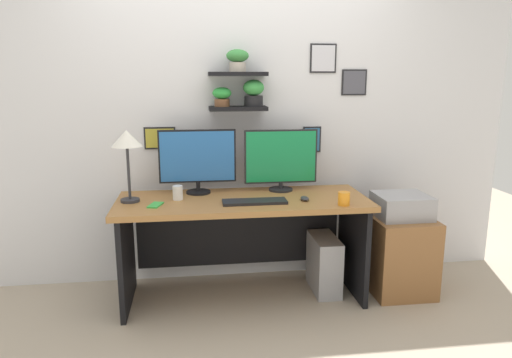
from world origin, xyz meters
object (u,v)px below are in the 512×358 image
coffee_mug (344,199)px  pen_cup (178,193)px  computer_tower_right (324,264)px  drawer_cabinet (399,254)px  desk (242,224)px  desk_lamp (127,143)px  keyboard (255,202)px  monitor_right (281,159)px  printer (402,206)px  computer_mouse (305,198)px  cell_phone (155,205)px  monitor_left (198,159)px

coffee_mug → pen_cup: bearing=165.2°
computer_tower_right → drawer_cabinet: bearing=-7.0°
desk → drawer_cabinet: (1.17, -0.09, -0.26)m
desk_lamp → coffee_mug: desk_lamp is taller
keyboard → desk_lamp: desk_lamp is taller
monitor_right → keyboard: monitor_right is taller
keyboard → printer: (1.11, 0.09, -0.10)m
desk → computer_tower_right: 0.70m
keyboard → computer_mouse: computer_mouse is taller
cell_phone → computer_tower_right: (1.22, 0.14, -0.54)m
keyboard → monitor_left: bearing=137.7°
computer_mouse → cell_phone: (-1.02, 0.00, -0.01)m
computer_mouse → desk_lamp: size_ratio=0.18×
monitor_left → monitor_right: size_ratio=1.02×
cell_phone → computer_tower_right: cell_phone is taller
pen_cup → computer_tower_right: 1.22m
desk → pen_cup: pen_cup is taller
monitor_left → computer_mouse: monitor_left is taller
monitor_left → cell_phone: 0.50m
desk → computer_tower_right: (0.62, -0.02, -0.33)m
computer_tower_right → keyboard: bearing=-163.9°
coffee_mug → desk: bearing=154.3°
drawer_cabinet → printer: printer is taller
monitor_right → pen_cup: bearing=-166.7°
coffee_mug → pen_cup: (-1.11, 0.29, 0.01)m
computer_mouse → printer: (0.75, 0.07, -0.10)m
desk_lamp → drawer_cabinet: size_ratio=0.86×
keyboard → coffee_mug: bearing=-12.6°
desk → printer: 1.18m
desk → monitor_right: (0.31, 0.16, 0.44)m
monitor_left → drawer_cabinet: monitor_left is taller
desk → keyboard: 0.29m
pen_cup → drawer_cabinet: (1.63, -0.07, -0.51)m
pen_cup → computer_tower_right: pen_cup is taller
monitor_left → desk_lamp: 0.53m
desk → pen_cup: size_ratio=17.74×
cell_phone → keyboard: bearing=14.8°
desk → drawer_cabinet: 1.21m
monitor_right → computer_tower_right: (0.31, -0.19, -0.78)m
printer → cell_phone: bearing=-177.8°
keyboard → pen_cup: size_ratio=4.40×
coffee_mug → drawer_cabinet: (0.52, 0.22, -0.51)m
monitor_left → coffee_mug: (0.97, -0.48, -0.21)m
printer → computer_tower_right: size_ratio=0.90×
cell_phone → printer: bearing=18.8°
pen_cup → monitor_right: bearing=13.3°
monitor_left → coffee_mug: size_ratio=6.25×
keyboard → computer_tower_right: size_ratio=1.04×
coffee_mug → pen_cup: size_ratio=0.90×
desk → drawer_cabinet: desk is taller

